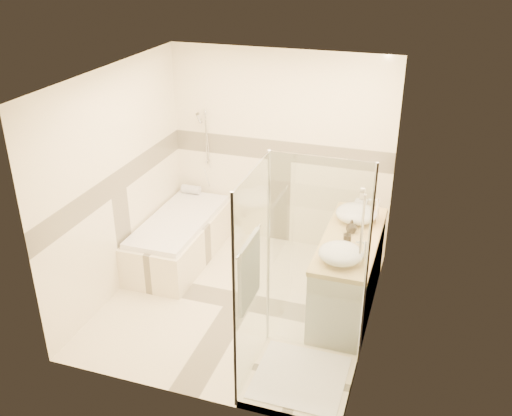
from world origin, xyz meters
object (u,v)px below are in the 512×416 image
(vanity, at_px, (348,272))
(amenity_bottle_b, at_px, (351,226))
(amenity_bottle_a, at_px, (347,237))
(shower_enclosure, at_px, (291,331))
(vessel_sink_near, at_px, (356,213))
(bathtub, at_px, (180,236))
(vessel_sink_far, at_px, (341,253))

(vanity, height_order, amenity_bottle_b, amenity_bottle_b)
(vanity, bearing_deg, amenity_bottle_a, -97.00)
(vanity, xyz_separation_m, shower_enclosure, (-0.29, -1.27, 0.08))
(amenity_bottle_a, bearing_deg, vessel_sink_near, 90.00)
(bathtub, height_order, shower_enclosure, shower_enclosure)
(vanity, bearing_deg, amenity_bottle_b, 102.04)
(bathtub, distance_m, amenity_bottle_a, 2.28)
(shower_enclosure, bearing_deg, bathtub, 138.90)
(shower_enclosure, xyz_separation_m, vessel_sink_far, (0.27, 0.75, 0.43))
(shower_enclosure, height_order, vessel_sink_near, shower_enclosure)
(vessel_sink_near, bearing_deg, amenity_bottle_a, -90.00)
(vessel_sink_far, relative_size, amenity_bottle_b, 2.90)
(bathtub, bearing_deg, vanity, -9.25)
(vessel_sink_near, height_order, vessel_sink_far, vessel_sink_near)
(shower_enclosure, xyz_separation_m, amenity_bottle_b, (0.27, 1.36, 0.42))
(amenity_bottle_b, bearing_deg, shower_enclosure, -101.31)
(bathtub, relative_size, vessel_sink_near, 3.80)
(bathtub, distance_m, vanity, 2.18)
(vanity, height_order, vessel_sink_near, vessel_sink_near)
(shower_enclosure, bearing_deg, amenity_bottle_b, 78.69)
(vanity, distance_m, amenity_bottle_b, 0.51)
(amenity_bottle_b, bearing_deg, vessel_sink_near, 90.00)
(vessel_sink_near, bearing_deg, vessel_sink_far, -90.00)
(shower_enclosure, bearing_deg, vessel_sink_near, 80.62)
(shower_enclosure, bearing_deg, vessel_sink_far, 70.09)
(vessel_sink_near, bearing_deg, vanity, -87.00)
(vessel_sink_far, bearing_deg, bathtub, 157.84)
(vessel_sink_far, height_order, amenity_bottle_a, vessel_sink_far)
(vessel_sink_near, xyz_separation_m, vessel_sink_far, (0.00, -0.90, -0.00))
(bathtub, bearing_deg, shower_enclosure, -41.10)
(bathtub, bearing_deg, vessel_sink_near, 0.82)
(vanity, xyz_separation_m, vessel_sink_far, (-0.02, -0.52, 0.51))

